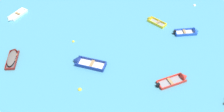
{
  "coord_description": "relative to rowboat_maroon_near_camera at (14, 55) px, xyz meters",
  "views": [
    {
      "loc": [
        0.09,
        0.31,
        22.38
      ],
      "look_at": [
        0.0,
        23.92,
        0.15
      ],
      "focal_mm": 45.82,
      "sensor_mm": 36.0,
      "label": 1
    }
  ],
  "objects": [
    {
      "name": "rowboat_yellow_far_left",
      "position": [
        16.54,
        6.89,
        -0.1
      ],
      "size": [
        2.65,
        2.53,
        0.87
      ],
      "color": "gray",
      "rests_on": "ground_plane"
    },
    {
      "name": "rowboat_blue_foreground_center",
      "position": [
        21.09,
        4.44,
        -0.09
      ],
      "size": [
        3.26,
        1.43,
        1.02
      ],
      "color": "beige",
      "rests_on": "ground_plane"
    },
    {
      "name": "rowboat_maroon_near_camera",
      "position": [
        0.0,
        0.0,
        0.0
      ],
      "size": [
        1.23,
        3.43,
        0.96
      ],
      "color": "#4C4C51",
      "rests_on": "ground_plane"
    },
    {
      "name": "mooring_buoy_far_field",
      "position": [
        7.94,
        -4.76,
        -0.26
      ],
      "size": [
        0.41,
        0.41,
        0.41
      ],
      "primitive_type": "sphere",
      "color": "yellow",
      "rests_on": "ground_plane"
    },
    {
      "name": "rowboat_red_midfield_right",
      "position": [
        18.23,
        -3.41,
        -0.11
      ],
      "size": [
        3.62,
        2.33,
        1.05
      ],
      "color": "gray",
      "rests_on": "ground_plane"
    },
    {
      "name": "mooring_buoy_central",
      "position": [
        22.84,
        10.62,
        -0.26
      ],
      "size": [
        0.4,
        0.4,
        0.4
      ],
      "primitive_type": "sphere",
      "color": "silver",
      "rests_on": "ground_plane"
    },
    {
      "name": "rowboat_deep_blue_center",
      "position": [
        7.92,
        -0.96,
        -0.06
      ],
      "size": [
        3.96,
        2.31,
        1.21
      ],
      "color": "beige",
      "rests_on": "ground_plane"
    },
    {
      "name": "mooring_buoy_outer_edge",
      "position": [
        6.54,
        2.77,
        -0.26
      ],
      "size": [
        0.32,
        0.32,
        0.32
      ],
      "primitive_type": "sphere",
      "color": "yellow",
      "rests_on": "ground_plane"
    },
    {
      "name": "rowboat_white_midfield_left",
      "position": [
        -1.9,
        7.53,
        -0.12
      ],
      "size": [
        2.48,
        3.17,
        1.0
      ],
      "color": "beige",
      "rests_on": "ground_plane"
    }
  ]
}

